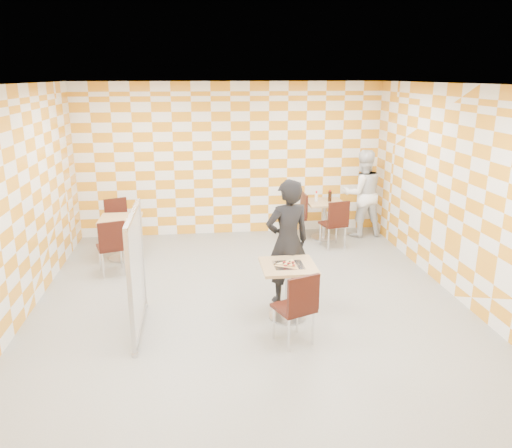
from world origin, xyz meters
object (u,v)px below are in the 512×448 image
at_px(empty_table, 121,231).
at_px(partition, 137,272).
at_px(chair_main_front, 298,304).
at_px(man_dark, 288,242).
at_px(soda_bottle, 330,196).
at_px(chair_second_side, 298,213).
at_px(sport_bottle, 316,197).
at_px(second_table, 325,213).
at_px(chair_empty_near, 112,243).
at_px(chair_second_front, 336,221).
at_px(man_white, 362,193).
at_px(chair_empty_far, 118,219).
at_px(main_table, 288,282).

distance_m(empty_table, partition, 2.72).
relative_size(chair_main_front, man_dark, 0.52).
height_order(empty_table, partition, partition).
bearing_deg(soda_bottle, chair_second_side, -179.59).
relative_size(empty_table, soda_bottle, 3.26).
bearing_deg(chair_main_front, sport_bottle, 73.80).
bearing_deg(partition, soda_bottle, 45.21).
height_order(second_table, chair_main_front, chair_main_front).
distance_m(chair_main_front, sport_bottle, 4.19).
bearing_deg(man_dark, sport_bottle, -125.55).
distance_m(chair_empty_near, sport_bottle, 3.99).
height_order(chair_second_side, soda_bottle, soda_bottle).
xyz_separation_m(second_table, empty_table, (-3.80, -0.70, 0.00)).
xyz_separation_m(chair_second_front, man_dark, (-1.29, -2.11, 0.34)).
distance_m(empty_table, sport_bottle, 3.72).
bearing_deg(man_white, man_dark, 50.73).
height_order(empty_table, man_white, man_white).
relative_size(chair_empty_near, man_white, 0.54).
distance_m(empty_table, man_dark, 3.29).
relative_size(chair_main_front, partition, 0.60).
bearing_deg(chair_second_front, chair_empty_near, -167.87).
relative_size(chair_main_front, man_white, 0.54).
bearing_deg(chair_empty_far, soda_bottle, 1.10).
height_order(chair_main_front, chair_empty_far, same).
bearing_deg(chair_empty_far, main_table, -50.37).
relative_size(chair_main_front, chair_empty_near, 1.00).
bearing_deg(chair_second_front, empty_table, -178.94).
bearing_deg(empty_table, partition, -78.00).
bearing_deg(chair_second_side, second_table, 1.07).
xyz_separation_m(partition, man_dark, (1.99, 0.61, 0.10)).
xyz_separation_m(main_table, empty_table, (-2.48, 2.54, 0.00)).
xyz_separation_m(chair_main_front, chair_second_side, (0.81, 3.96, 0.00)).
bearing_deg(second_table, chair_empty_near, -159.08).
height_order(second_table, chair_second_front, chair_second_front).
distance_m(chair_empty_far, partition, 3.35).
bearing_deg(man_dark, man_white, -139.75).
relative_size(chair_empty_far, man_white, 0.54).
relative_size(second_table, chair_empty_far, 0.81).
xyz_separation_m(empty_table, chair_second_front, (3.84, 0.07, 0.04)).
bearing_deg(main_table, second_table, 67.88).
bearing_deg(man_white, empty_table, 6.11).
xyz_separation_m(chair_main_front, chair_empty_far, (-2.61, 3.89, 0.00)).
height_order(chair_second_side, partition, partition).
height_order(second_table, soda_bottle, soda_bottle).
relative_size(chair_empty_far, partition, 0.60).
relative_size(chair_main_front, chair_second_front, 1.00).
bearing_deg(soda_bottle, man_dark, -115.95).
height_order(chair_second_side, man_dark, man_dark).
distance_m(chair_main_front, chair_second_side, 4.04).
bearing_deg(man_dark, empty_table, -52.97).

